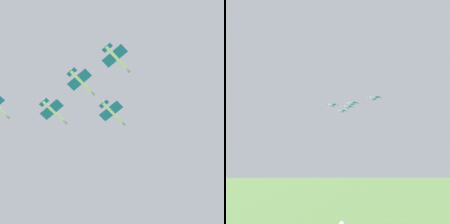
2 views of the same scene
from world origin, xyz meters
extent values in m
cylinder|color=white|center=(15.59, -2.49, 140.70)|extent=(1.56, 10.75, 1.31)
cone|color=#9EA3AD|center=(15.75, 4.06, 140.70)|extent=(1.30, 2.41, 1.25)
cube|color=blue|center=(15.58, -3.08, 140.64)|extent=(9.62, 4.04, 0.21)
cube|color=blue|center=(15.48, -7.18, 140.70)|extent=(4.09, 1.76, 0.21)
cube|color=white|center=(15.49, -7.09, 141.77)|extent=(0.24, 1.91, 2.14)
cylinder|color=white|center=(-1.14, -18.45, 139.20)|extent=(1.56, 10.75, 1.31)
cone|color=#9EA3AD|center=(-0.98, -11.90, 139.20)|extent=(1.30, 2.41, 1.25)
cube|color=blue|center=(-1.15, -19.04, 139.14)|extent=(9.62, 4.04, 0.21)
cube|color=blue|center=(-1.25, -23.14, 139.20)|extent=(4.09, 1.76, 0.21)
cube|color=white|center=(-1.24, -23.05, 140.27)|extent=(0.24, 1.91, 2.14)
cylinder|color=white|center=(31.55, -19.22, 139.84)|extent=(1.56, 10.75, 1.31)
cone|color=#9EA3AD|center=(31.71, -12.67, 139.84)|extent=(1.30, 2.41, 1.25)
cube|color=blue|center=(31.54, -19.81, 139.78)|extent=(9.62, 4.04, 0.21)
cube|color=blue|center=(31.44, -23.91, 139.84)|extent=(4.09, 1.76, 0.21)
cube|color=white|center=(31.44, -23.82, 140.92)|extent=(0.24, 1.91, 2.14)
cylinder|color=white|center=(15.17, -20.47, 140.34)|extent=(1.56, 10.75, 1.31)
cone|color=#9EA3AD|center=(15.32, -13.92, 140.34)|extent=(1.30, 2.41, 1.25)
cube|color=blue|center=(15.16, -21.06, 140.28)|extent=(9.62, 4.04, 0.21)
cube|color=blue|center=(15.06, -25.16, 140.34)|extent=(4.09, 1.76, 0.21)
cube|color=white|center=(15.06, -25.07, 141.41)|extent=(0.24, 1.91, 2.14)
cylinder|color=white|center=(-17.87, -34.41, 141.07)|extent=(1.56, 10.75, 1.31)
cone|color=#9EA3AD|center=(-17.71, -27.85, 141.07)|extent=(1.30, 2.41, 1.25)
cube|color=blue|center=(-17.88, -35.00, 141.01)|extent=(9.62, 4.04, 0.21)
cube|color=blue|center=(-17.98, -39.10, 141.07)|extent=(4.09, 1.76, 0.21)
cube|color=white|center=(-17.97, -39.00, 142.15)|extent=(0.24, 1.91, 2.14)
camera|label=1|loc=(61.52, -56.87, 2.04)|focal=63.41mm
camera|label=2|loc=(-162.20, 51.73, 81.96)|focal=29.32mm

